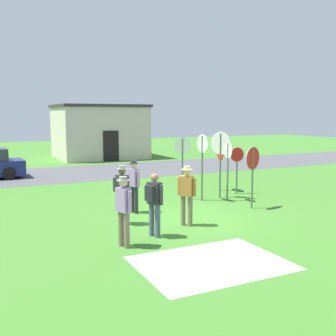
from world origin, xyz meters
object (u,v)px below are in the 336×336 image
(stop_sign_far_back, at_px, (182,158))
(person_on_left, at_px, (187,192))
(person_in_teal, at_px, (134,183))
(person_near_signs, at_px, (124,207))
(stop_sign_tallest, at_px, (237,163))
(stop_sign_low_front, at_px, (202,156))
(person_in_blue, at_px, (154,200))
(person_with_sunhat, at_px, (122,190))
(stop_sign_nearest, at_px, (220,152))
(stop_sign_rear_left, at_px, (253,166))
(stop_sign_center_cluster, at_px, (228,162))
(stop_sign_rear_right, at_px, (220,157))

(stop_sign_far_back, xyz_separation_m, person_on_left, (-1.63, -3.30, -0.59))
(person_in_teal, height_order, person_near_signs, same)
(stop_sign_tallest, bearing_deg, person_near_signs, -145.96)
(stop_sign_low_front, relative_size, person_in_blue, 1.47)
(stop_sign_far_back, height_order, stop_sign_low_front, stop_sign_low_front)
(stop_sign_tallest, distance_m, stop_sign_far_back, 2.54)
(stop_sign_low_front, xyz_separation_m, person_on_left, (-2.18, -2.79, -0.69))
(person_with_sunhat, bearing_deg, stop_sign_nearest, 22.55)
(person_in_teal, relative_size, person_with_sunhat, 1.00)
(stop_sign_far_back, height_order, person_on_left, stop_sign_far_back)
(stop_sign_rear_left, distance_m, person_on_left, 3.25)
(stop_sign_center_cluster, relative_size, person_near_signs, 1.27)
(person_on_left, distance_m, person_in_blue, 1.42)
(stop_sign_tallest, height_order, stop_sign_rear_left, stop_sign_rear_left)
(stop_sign_rear_right, distance_m, stop_sign_rear_left, 3.36)
(stop_sign_rear_right, height_order, person_on_left, stop_sign_rear_right)
(stop_sign_rear_right, xyz_separation_m, stop_sign_nearest, (-0.85, -1.29, 0.33))
(stop_sign_rear_left, bearing_deg, person_on_left, -162.92)
(stop_sign_center_cluster, distance_m, person_in_teal, 3.85)
(stop_sign_rear_right, bearing_deg, stop_sign_tallest, -74.20)
(stop_sign_rear_right, xyz_separation_m, person_near_signs, (-6.20, -5.20, -0.46))
(stop_sign_nearest, bearing_deg, stop_sign_rear_right, 56.65)
(person_in_blue, xyz_separation_m, person_in_teal, (0.49, 2.70, 0.00))
(stop_sign_center_cluster, xyz_separation_m, person_with_sunhat, (-4.64, -1.37, -0.46))
(stop_sign_tallest, distance_m, stop_sign_center_cluster, 1.53)
(stop_sign_nearest, xyz_separation_m, person_in_blue, (-4.35, -3.49, -0.80))
(stop_sign_far_back, bearing_deg, stop_sign_nearest, -15.37)
(stop_sign_low_front, bearing_deg, person_in_teal, -167.37)
(person_in_teal, bearing_deg, stop_sign_rear_left, -16.95)
(stop_sign_tallest, distance_m, person_with_sunhat, 6.26)
(stop_sign_far_back, relative_size, stop_sign_rear_left, 1.10)
(stop_sign_center_cluster, relative_size, person_with_sunhat, 1.27)
(stop_sign_center_cluster, height_order, person_in_blue, stop_sign_center_cluster)
(person_on_left, bearing_deg, stop_sign_rear_right, 47.03)
(stop_sign_low_front, bearing_deg, stop_sign_tallest, 15.70)
(stop_sign_nearest, relative_size, person_near_signs, 1.47)
(stop_sign_rear_right, height_order, person_in_teal, stop_sign_rear_right)
(person_in_blue, distance_m, person_with_sunhat, 1.58)
(stop_sign_nearest, bearing_deg, person_with_sunhat, -157.45)
(stop_sign_nearest, relative_size, stop_sign_center_cluster, 1.15)
(person_in_teal, bearing_deg, person_with_sunhat, -125.58)
(stop_sign_far_back, height_order, person_with_sunhat, stop_sign_far_back)
(stop_sign_center_cluster, relative_size, person_in_blue, 1.31)
(stop_sign_rear_right, distance_m, person_on_left, 5.75)
(stop_sign_far_back, distance_m, stop_sign_nearest, 1.50)
(stop_sign_far_back, distance_m, stop_sign_low_front, 0.76)
(stop_sign_low_front, distance_m, stop_sign_center_cluster, 0.97)
(stop_sign_rear_right, bearing_deg, person_with_sunhat, -149.70)
(person_on_left, height_order, person_in_teal, same)
(person_in_blue, xyz_separation_m, person_near_signs, (-1.00, -0.42, 0.00))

